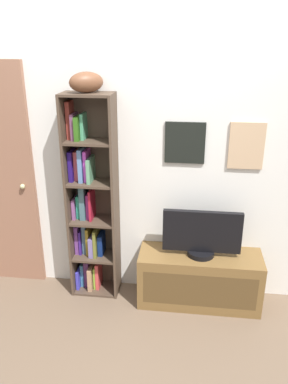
% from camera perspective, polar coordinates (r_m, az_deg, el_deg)
% --- Properties ---
extents(ground, '(5.20, 5.20, 0.04)m').
position_cam_1_polar(ground, '(2.86, -3.25, -26.50)').
color(ground, brown).
extents(back_wall, '(4.80, 0.08, 2.45)m').
position_cam_1_polar(back_wall, '(3.15, -0.02, 5.36)').
color(back_wall, silver).
rests_on(back_wall, ground).
extents(bookshelf, '(0.40, 0.25, 1.74)m').
position_cam_1_polar(bookshelf, '(3.26, -8.04, -2.00)').
color(bookshelf, '#453529').
rests_on(bookshelf, ground).
extents(football, '(0.30, 0.27, 0.15)m').
position_cam_1_polar(football, '(2.97, -8.55, 15.78)').
color(football, brown).
rests_on(football, bookshelf).
extents(tv_stand, '(1.01, 0.36, 0.46)m').
position_cam_1_polar(tv_stand, '(3.36, 8.17, -12.57)').
color(tv_stand, brown).
rests_on(tv_stand, ground).
extents(television, '(0.63, 0.22, 0.39)m').
position_cam_1_polar(television, '(3.15, 8.57, -6.25)').
color(television, black).
rests_on(television, tv_stand).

